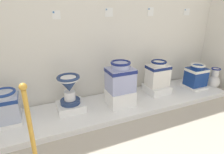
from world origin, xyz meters
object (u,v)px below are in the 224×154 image
(antique_toilet_central_ornate, at_px, (69,87))
(plinth_block_slender_white, at_px, (120,97))
(info_placard_third, at_px, (109,12))
(plinth_block_pale_glazed, at_px, (194,86))
(antique_toilet_slender_white, at_px, (120,76))
(plinth_block_rightmost, at_px, (156,89))
(antique_toilet_rightmost, at_px, (158,73))
(info_placard_fourth, at_px, (151,12))
(info_placard_second, at_px, (56,15))
(decorative_vase_companion, at_px, (214,80))
(stanchion_post_near_left, at_px, (35,154))
(plinth_block_leftmost, at_px, (10,121))
(plinth_block_central_ornate, at_px, (71,106))
(info_placard_fifth, at_px, (187,12))
(antique_toilet_pale_glazed, at_px, (196,74))
(antique_toilet_leftmost, at_px, (6,105))

(antique_toilet_central_ornate, distance_m, plinth_block_slender_white, 0.80)
(plinth_block_slender_white, height_order, info_placard_third, info_placard_third)
(plinth_block_pale_glazed, bearing_deg, plinth_block_slender_white, -178.99)
(antique_toilet_slender_white, distance_m, info_placard_third, 1.02)
(plinth_block_rightmost, bearing_deg, plinth_block_pale_glazed, -8.21)
(antique_toilet_rightmost, bearing_deg, info_placard_fourth, 89.79)
(info_placard_second, bearing_deg, plinth_block_pale_glazed, -11.03)
(decorative_vase_companion, xyz_separation_m, stanchion_post_near_left, (-3.26, -0.77, 0.08))
(antique_toilet_central_ornate, xyz_separation_m, plinth_block_pale_glazed, (2.34, -0.11, -0.35))
(plinth_block_leftmost, relative_size, antique_toilet_slender_white, 0.69)
(plinth_block_central_ornate, xyz_separation_m, antique_toilet_central_ornate, (0.00, -0.00, 0.32))
(antique_toilet_central_ornate, relative_size, info_placard_fourth, 3.08)
(plinth_block_pale_glazed, bearing_deg, plinth_block_central_ornate, 177.26)
(antique_toilet_slender_white, height_order, plinth_block_rightmost, antique_toilet_slender_white)
(plinth_block_leftmost, xyz_separation_m, info_placard_fourth, (2.35, 0.36, 1.34))
(plinth_block_rightmost, bearing_deg, info_placard_fifth, 23.18)
(antique_toilet_pale_glazed, bearing_deg, decorative_vase_companion, -11.22)
(antique_toilet_leftmost, distance_m, antique_toilet_slender_white, 1.57)
(decorative_vase_companion, bearing_deg, plinth_block_central_ornate, 176.00)
(plinth_block_leftmost, distance_m, stanchion_post_near_left, 1.01)
(plinth_block_slender_white, bearing_deg, decorative_vase_companion, -1.48)
(antique_toilet_pale_glazed, relative_size, decorative_vase_companion, 0.95)
(info_placard_fourth, bearing_deg, plinth_block_rightmost, -90.21)
(plinth_block_slender_white, distance_m, plinth_block_rightmost, 0.81)
(antique_toilet_central_ornate, xyz_separation_m, antique_toilet_slender_white, (0.74, -0.14, 0.09))
(plinth_block_leftmost, distance_m, info_placard_second, 1.57)
(antique_toilet_leftmost, height_order, antique_toilet_pale_glazed, antique_toilet_leftmost)
(plinth_block_central_ornate, relative_size, plinth_block_slender_white, 1.00)
(antique_toilet_slender_white, height_order, antique_toilet_pale_glazed, antique_toilet_slender_white)
(antique_toilet_rightmost, height_order, info_placard_third, info_placard_third)
(plinth_block_central_ornate, bearing_deg, info_placard_second, 94.76)
(plinth_block_pale_glazed, bearing_deg, info_placard_fifth, 88.60)
(stanchion_post_near_left, bearing_deg, plinth_block_leftmost, 106.96)
(plinth_block_slender_white, bearing_deg, antique_toilet_central_ornate, 169.31)
(plinth_block_pale_glazed, height_order, info_placard_second, info_placard_second)
(info_placard_fourth, bearing_deg, info_placard_third, 180.00)
(plinth_block_leftmost, relative_size, info_placard_second, 2.68)
(plinth_block_rightmost, bearing_deg, info_placard_second, 167.55)
(plinth_block_pale_glazed, relative_size, info_placard_fourth, 2.69)
(plinth_block_pale_glazed, relative_size, info_placard_third, 2.80)
(info_placard_second, bearing_deg, antique_toilet_rightmost, -12.45)
(plinth_block_central_ornate, distance_m, plinth_block_pale_glazed, 2.34)
(plinth_block_central_ornate, xyz_separation_m, plinth_block_slender_white, (0.74, -0.14, 0.06))
(plinth_block_pale_glazed, distance_m, info_placard_fourth, 1.62)
(antique_toilet_slender_white, relative_size, plinth_block_rightmost, 1.16)
(info_placard_fifth, xyz_separation_m, stanchion_post_near_left, (-2.87, -1.31, -1.17))
(plinth_block_pale_glazed, distance_m, info_placard_third, 2.11)
(plinth_block_rightmost, bearing_deg, antique_toilet_leftmost, -179.71)
(plinth_block_leftmost, relative_size, plinth_block_central_ornate, 0.81)
(antique_toilet_rightmost, bearing_deg, decorative_vase_companion, -9.22)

